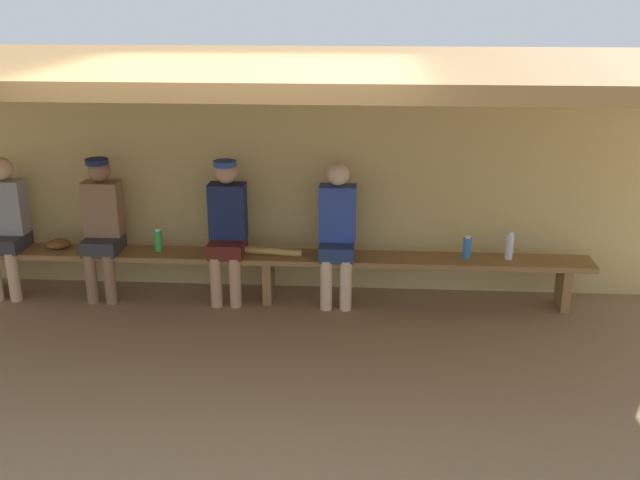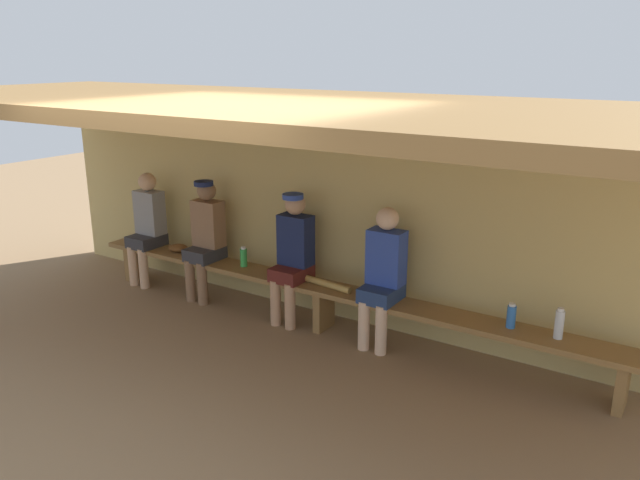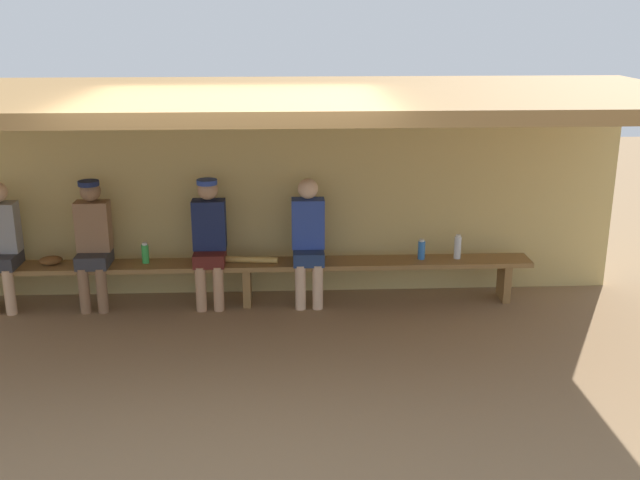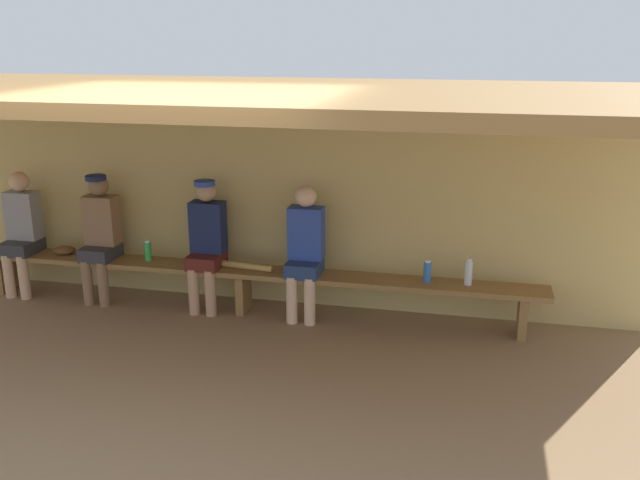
# 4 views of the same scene
# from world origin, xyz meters

# --- Properties ---
(ground_plane) EXTENTS (24.00, 24.00, 0.00)m
(ground_plane) POSITION_xyz_m (0.00, 0.00, 0.00)
(ground_plane) COLOR #8C6D4C
(back_wall) EXTENTS (8.00, 0.20, 2.20)m
(back_wall) POSITION_xyz_m (0.00, 2.00, 1.10)
(back_wall) COLOR tan
(back_wall) RESTS_ON ground
(dugout_roof) EXTENTS (8.00, 2.80, 0.12)m
(dugout_roof) POSITION_xyz_m (0.00, 0.70, 2.26)
(dugout_roof) COLOR olive
(dugout_roof) RESTS_ON back_wall
(bench) EXTENTS (6.00, 0.36, 0.46)m
(bench) POSITION_xyz_m (0.00, 1.55, 0.39)
(bench) COLOR olive
(bench) RESTS_ON ground
(player_with_sunglasses) EXTENTS (0.34, 0.42, 1.34)m
(player_with_sunglasses) POSITION_xyz_m (-2.49, 1.55, 0.73)
(player_with_sunglasses) COLOR #333338
(player_with_sunglasses) RESTS_ON ground
(player_middle) EXTENTS (0.34, 0.42, 1.34)m
(player_middle) POSITION_xyz_m (-1.56, 1.55, 0.75)
(player_middle) COLOR #333338
(player_middle) RESTS_ON ground
(player_near_post) EXTENTS (0.34, 0.42, 1.34)m
(player_near_post) POSITION_xyz_m (-0.38, 1.55, 0.75)
(player_near_post) COLOR #591E19
(player_near_post) RESTS_ON ground
(player_in_blue) EXTENTS (0.34, 0.42, 1.34)m
(player_in_blue) POSITION_xyz_m (0.65, 1.55, 0.73)
(player_in_blue) COLOR navy
(player_in_blue) RESTS_ON ground
(water_bottle_green) EXTENTS (0.07, 0.07, 0.22)m
(water_bottle_green) POSITION_xyz_m (-1.05, 1.59, 0.56)
(water_bottle_green) COLOR green
(water_bottle_green) RESTS_ON bench
(water_bottle_orange) EXTENTS (0.08, 0.08, 0.22)m
(water_bottle_orange) POSITION_xyz_m (1.85, 1.58, 0.56)
(water_bottle_orange) COLOR blue
(water_bottle_orange) RESTS_ON bench
(water_bottle_clear) EXTENTS (0.07, 0.07, 0.26)m
(water_bottle_clear) POSITION_xyz_m (2.23, 1.58, 0.59)
(water_bottle_clear) COLOR silver
(water_bottle_clear) RESTS_ON bench
(baseball_glove_worn) EXTENTS (0.27, 0.22, 0.09)m
(baseball_glove_worn) POSITION_xyz_m (-2.02, 1.58, 0.51)
(baseball_glove_worn) COLOR brown
(baseball_glove_worn) RESTS_ON bench
(baseball_bat) EXTENTS (0.77, 0.17, 0.07)m
(baseball_bat) POSITION_xyz_m (-0.05, 1.55, 0.49)
(baseball_bat) COLOR tan
(baseball_bat) RESTS_ON bench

